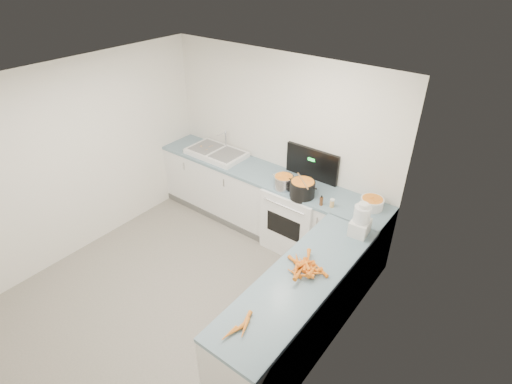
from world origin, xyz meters
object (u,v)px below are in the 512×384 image
Objects in this scene: mixing_bowl at (372,203)px; spice_jar at (332,204)px; extract_bottle at (321,201)px; food_processor at (361,221)px; stove at (297,216)px; black_pot at (302,189)px; steel_pot at (284,183)px; sink at (216,153)px.

mixing_bowl reaches higher than spice_jar.
food_processor is at bearing -21.26° from extract_bottle.
spice_jar is 0.23× the size of food_processor.
black_pot is (0.15, -0.17, 0.56)m from stove.
steel_pot is 0.29m from black_pot.
black_pot is 0.41m from spice_jar.
black_pot is at bearing 163.24° from food_processor.
spice_jar is at bearing -144.66° from mixing_bowl.
food_processor is at bearing -10.29° from sink.
steel_pot is (1.31, -0.17, 0.04)m from sink.
sink is 2.53m from food_processor.
sink is 1.32m from steel_pot.
spice_jar is (0.70, -0.01, -0.03)m from steel_pot.
extract_bottle is at bearing -6.59° from sink.
black_pot is 0.93m from food_processor.
sink is 3.33× the size of steel_pot.
food_processor reaches higher than black_pot.
food_processor is (2.49, -0.45, 0.13)m from sink.
sink reaches higher than spice_jar.
spice_jar is at bearing -15.95° from stove.
black_pot is at bearing -49.07° from stove.
black_pot is 0.84m from mixing_bowl.
steel_pot is 0.58m from extract_bottle.
extract_bottle is 0.13m from spice_jar.
sink is 2.23× the size of food_processor.
stove is at bearing 164.05° from spice_jar.
food_processor reaches higher than steel_pot.
food_processor reaches higher than extract_bottle.
black_pot reaches higher than extract_bottle.
black_pot is 0.81× the size of food_processor.
food_processor is at bearing -16.76° from black_pot.
steel_pot reaches higher than mixing_bowl.
stove reaches higher than black_pot.
extract_bottle is at bearing -24.88° from stove.
stove is at bearing 130.93° from black_pot.
black_pot is 1.15× the size of mixing_bowl.
extract_bottle is at bearing 158.74° from food_processor.
food_processor is at bearing -22.81° from stove.
mixing_bowl is (0.94, 0.11, 0.53)m from stove.
stove is 5.26× the size of steel_pot.
steel_pot is 1.21m from food_processor.
steel_pot is at bearing 179.42° from spice_jar.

